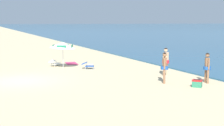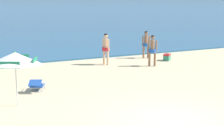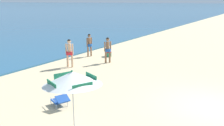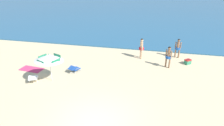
{
  "view_description": "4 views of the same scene",
  "coord_description": "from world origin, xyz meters",
  "px_view_note": "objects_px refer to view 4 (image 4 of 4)",
  "views": [
    {
      "loc": [
        19.16,
        -2.12,
        3.47
      ],
      "look_at": [
        0.88,
        5.41,
        0.9
      ],
      "focal_mm": 51.52,
      "sensor_mm": 36.0,
      "label": 1
    },
    {
      "loc": [
        -5.61,
        -8.01,
        3.86
      ],
      "look_at": [
        0.65,
        5.94,
        0.71
      ],
      "focal_mm": 52.51,
      "sensor_mm": 36.0,
      "label": 2
    },
    {
      "loc": [
        -9.59,
        -1.44,
        4.11
      ],
      "look_at": [
        0.67,
        5.1,
        0.97
      ],
      "focal_mm": 38.89,
      "sensor_mm": 36.0,
      "label": 3
    },
    {
      "loc": [
        2.46,
        -7.24,
        6.79
      ],
      "look_at": [
        -0.2,
        5.05,
        1.04
      ],
      "focal_mm": 31.55,
      "sensor_mm": 36.0,
      "label": 4
    }
  ],
  "objects_px": {
    "cooler_box": "(188,62)",
    "person_standing_near_shore": "(178,47)",
    "beach_towel": "(31,69)",
    "lounge_chair_under_umbrella": "(33,78)",
    "person_wading_in": "(141,47)",
    "beach_umbrella_striped_main": "(49,58)",
    "person_standing_beside": "(169,56)",
    "lounge_chair_beside_umbrella": "(74,68)"
  },
  "relations": [
    {
      "from": "person_standing_near_shore",
      "to": "person_standing_beside",
      "type": "relative_size",
      "value": 0.98
    },
    {
      "from": "person_standing_near_shore",
      "to": "lounge_chair_under_umbrella",
      "type": "bearing_deg",
      "value": -146.89
    },
    {
      "from": "lounge_chair_beside_umbrella",
      "to": "person_standing_near_shore",
      "type": "relative_size",
      "value": 0.59
    },
    {
      "from": "beach_towel",
      "to": "lounge_chair_beside_umbrella",
      "type": "bearing_deg",
      "value": 5.16
    },
    {
      "from": "person_standing_beside",
      "to": "person_wading_in",
      "type": "bearing_deg",
      "value": 146.81
    },
    {
      "from": "lounge_chair_under_umbrella",
      "to": "beach_towel",
      "type": "distance_m",
      "value": 2.09
    },
    {
      "from": "lounge_chair_beside_umbrella",
      "to": "beach_towel",
      "type": "relative_size",
      "value": 0.56
    },
    {
      "from": "cooler_box",
      "to": "person_standing_near_shore",
      "type": "bearing_deg",
      "value": 122.01
    },
    {
      "from": "lounge_chair_beside_umbrella",
      "to": "person_wading_in",
      "type": "relative_size",
      "value": 0.56
    },
    {
      "from": "beach_umbrella_striped_main",
      "to": "person_standing_near_shore",
      "type": "xyz_separation_m",
      "value": [
        8.77,
        6.12,
        -0.74
      ]
    },
    {
      "from": "cooler_box",
      "to": "beach_towel",
      "type": "distance_m",
      "value": 12.51
    },
    {
      "from": "cooler_box",
      "to": "lounge_chair_beside_umbrella",
      "type": "bearing_deg",
      "value": -158.92
    },
    {
      "from": "person_wading_in",
      "to": "lounge_chair_beside_umbrella",
      "type": "bearing_deg",
      "value": -141.6
    },
    {
      "from": "lounge_chair_under_umbrella",
      "to": "person_standing_near_shore",
      "type": "relative_size",
      "value": 0.59
    },
    {
      "from": "person_standing_beside",
      "to": "cooler_box",
      "type": "distance_m",
      "value": 2.1
    },
    {
      "from": "person_standing_near_shore",
      "to": "person_wading_in",
      "type": "height_order",
      "value": "person_wading_in"
    },
    {
      "from": "person_standing_near_shore",
      "to": "person_standing_beside",
      "type": "xyz_separation_m",
      "value": [
        -0.89,
        -2.24,
        0.02
      ]
    },
    {
      "from": "lounge_chair_beside_umbrella",
      "to": "person_standing_beside",
      "type": "distance_m",
      "value": 7.29
    },
    {
      "from": "cooler_box",
      "to": "beach_towel",
      "type": "xyz_separation_m",
      "value": [
        -11.98,
        -3.6,
        -0.2
      ]
    },
    {
      "from": "cooler_box",
      "to": "person_standing_beside",
      "type": "bearing_deg",
      "value": -148.66
    },
    {
      "from": "lounge_chair_under_umbrella",
      "to": "person_standing_near_shore",
      "type": "height_order",
      "value": "person_standing_near_shore"
    },
    {
      "from": "person_standing_near_shore",
      "to": "beach_towel",
      "type": "relative_size",
      "value": 0.95
    },
    {
      "from": "beach_umbrella_striped_main",
      "to": "person_standing_near_shore",
      "type": "relative_size",
      "value": 1.58
    },
    {
      "from": "cooler_box",
      "to": "person_wading_in",
      "type": "bearing_deg",
      "value": 173.69
    },
    {
      "from": "person_wading_in",
      "to": "beach_towel",
      "type": "bearing_deg",
      "value": -153.64
    },
    {
      "from": "beach_umbrella_striped_main",
      "to": "person_wading_in",
      "type": "relative_size",
      "value": 1.51
    },
    {
      "from": "lounge_chair_under_umbrella",
      "to": "person_wading_in",
      "type": "xyz_separation_m",
      "value": [
        6.88,
        5.69,
        0.76
      ]
    },
    {
      "from": "lounge_chair_beside_umbrella",
      "to": "person_standing_near_shore",
      "type": "bearing_deg",
      "value": 30.21
    },
    {
      "from": "person_standing_beside",
      "to": "cooler_box",
      "type": "relative_size",
      "value": 2.89
    },
    {
      "from": "person_standing_near_shore",
      "to": "cooler_box",
      "type": "distance_m",
      "value": 1.65
    },
    {
      "from": "lounge_chair_beside_umbrella",
      "to": "beach_umbrella_striped_main",
      "type": "bearing_deg",
      "value": -122.14
    },
    {
      "from": "person_standing_near_shore",
      "to": "beach_towel",
      "type": "bearing_deg",
      "value": -156.67
    },
    {
      "from": "person_standing_beside",
      "to": "lounge_chair_beside_umbrella",
      "type": "bearing_deg",
      "value": -161.65
    },
    {
      "from": "lounge_chair_beside_umbrella",
      "to": "cooler_box",
      "type": "bearing_deg",
      "value": 21.08
    },
    {
      "from": "person_standing_beside",
      "to": "beach_towel",
      "type": "bearing_deg",
      "value": -165.89
    },
    {
      "from": "lounge_chair_beside_umbrella",
      "to": "person_wading_in",
      "type": "height_order",
      "value": "person_wading_in"
    },
    {
      "from": "person_wading_in",
      "to": "beach_towel",
      "type": "distance_m",
      "value": 9.13
    },
    {
      "from": "cooler_box",
      "to": "beach_towel",
      "type": "height_order",
      "value": "cooler_box"
    },
    {
      "from": "lounge_chair_under_umbrella",
      "to": "cooler_box",
      "type": "xyz_separation_m",
      "value": [
        10.73,
        5.26,
        -0.07
      ]
    },
    {
      "from": "person_standing_near_shore",
      "to": "beach_umbrella_striped_main",
      "type": "bearing_deg",
      "value": -145.09
    },
    {
      "from": "person_standing_beside",
      "to": "beach_towel",
      "type": "xyz_separation_m",
      "value": [
        -10.32,
        -2.59,
        -1.0
      ]
    },
    {
      "from": "person_wading_in",
      "to": "person_standing_beside",
      "type": "bearing_deg",
      "value": -33.19
    }
  ]
}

